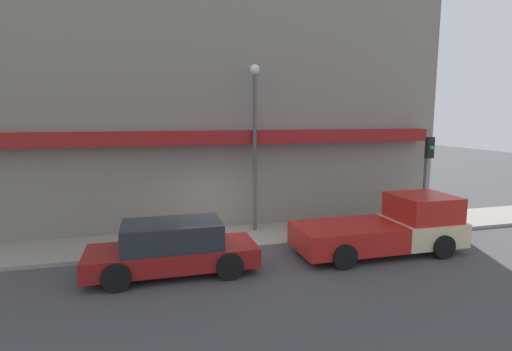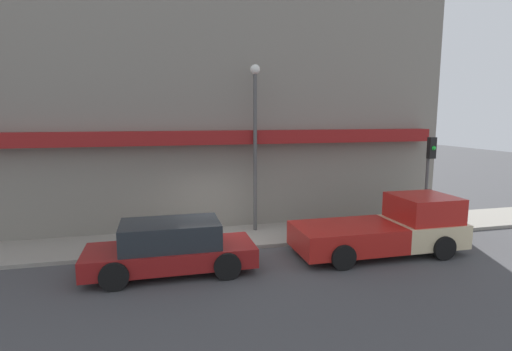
% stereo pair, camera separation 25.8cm
% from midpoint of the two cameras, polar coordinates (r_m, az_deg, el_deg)
% --- Properties ---
extents(ground_plane, '(80.00, 80.00, 0.00)m').
position_cam_midpoint_polar(ground_plane, '(13.29, -5.68, -10.87)').
color(ground_plane, '#424244').
extents(sidewalk, '(36.00, 2.55, 0.13)m').
position_cam_midpoint_polar(sidewalk, '(14.46, -6.53, -8.99)').
color(sidewalk, gray).
rests_on(sidewalk, ground).
extents(building, '(19.80, 3.80, 10.99)m').
position_cam_midpoint_polar(building, '(16.56, -8.36, 12.17)').
color(building, gray).
rests_on(building, ground).
extents(pickup_truck, '(5.45, 2.25, 1.82)m').
position_cam_midpoint_polar(pickup_truck, '(13.73, 17.89, -7.10)').
color(pickup_truck, beige).
rests_on(pickup_truck, ground).
extents(parked_car, '(4.69, 1.98, 1.47)m').
position_cam_midpoint_polar(parked_car, '(11.65, -12.47, -10.08)').
color(parked_car, maroon).
rests_on(parked_car, ground).
extents(fire_hydrant, '(0.16, 0.16, 0.61)m').
position_cam_midpoint_polar(fire_hydrant, '(13.86, -13.36, -8.36)').
color(fire_hydrant, yellow).
rests_on(fire_hydrant, sidewalk).
extents(street_lamp, '(0.36, 0.36, 6.10)m').
position_cam_midpoint_polar(street_lamp, '(14.64, -0.69, 6.52)').
color(street_lamp, '#4C4C4C').
rests_on(street_lamp, sidewalk).
extents(traffic_light, '(0.28, 0.42, 3.48)m').
position_cam_midpoint_polar(traffic_light, '(16.62, 22.85, 1.38)').
color(traffic_light, '#4C4C4C').
rests_on(traffic_light, sidewalk).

